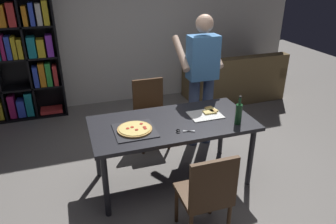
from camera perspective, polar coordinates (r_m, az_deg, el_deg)
name	(u,v)px	position (r m, az deg, el deg)	size (l,w,h in m)	color
ground_plane	(172,179)	(3.78, 0.73, -11.97)	(12.00, 12.00, 0.00)	gray
back_wall	(122,22)	(5.61, -8.24, 15.79)	(6.40, 0.10, 2.80)	silver
dining_table	(172,128)	(3.42, 0.79, -2.90)	(1.75, 0.86, 0.75)	#232328
chair_near_camera	(207,192)	(2.81, 7.10, -14.20)	(0.42, 0.42, 0.90)	#472D19
chair_far_side	(150,109)	(4.28, -3.23, 0.61)	(0.42, 0.42, 0.90)	#472D19
couch	(234,83)	(5.98, 11.87, 5.20)	(1.72, 0.89, 0.85)	brown
bookshelf	(12,61)	(5.45, -26.24, 8.25)	(1.40, 0.35, 1.95)	black
person_serving_pizza	(202,74)	(4.11, 6.09, 6.76)	(0.55, 0.54, 1.75)	#38476B
pepperoni_pizza_on_tray	(135,130)	(3.21, -6.02, -3.17)	(0.41, 0.41, 0.04)	#2D2D33
pizza_slices_on_towel	(207,113)	(3.58, 7.07, -0.25)	(0.36, 0.30, 0.03)	white
wine_bottle	(239,114)	(3.38, 12.61, -0.27)	(0.07, 0.07, 0.32)	#194723
kitchen_scissors	(182,131)	(3.19, 2.52, -3.46)	(0.20, 0.11, 0.01)	silver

